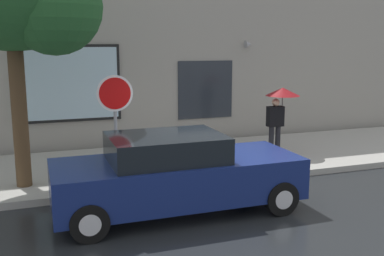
# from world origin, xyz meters

# --- Properties ---
(ground_plane) EXTENTS (60.00, 60.00, 0.00)m
(ground_plane) POSITION_xyz_m (0.00, 0.00, 0.00)
(ground_plane) COLOR black
(sidewalk) EXTENTS (20.00, 4.00, 0.15)m
(sidewalk) POSITION_xyz_m (0.00, 3.00, 0.07)
(sidewalk) COLOR #A3A099
(sidewalk) RESTS_ON ground
(building_facade) EXTENTS (20.00, 0.67, 7.00)m
(building_facade) POSITION_xyz_m (-0.02, 5.50, 3.48)
(building_facade) COLOR #9E998E
(building_facade) RESTS_ON ground
(parked_car) EXTENTS (4.58, 1.83, 1.49)m
(parked_car) POSITION_xyz_m (-0.91, -0.14, 0.74)
(parked_car) COLOR navy
(parked_car) RESTS_ON ground
(fire_hydrant) EXTENTS (0.30, 0.44, 0.79)m
(fire_hydrant) POSITION_xyz_m (0.05, 1.53, 0.54)
(fire_hydrant) COLOR red
(fire_hydrant) RESTS_ON sidewalk
(pedestrian_with_umbrella) EXTENTS (0.92, 0.92, 1.81)m
(pedestrian_with_umbrella) POSITION_xyz_m (2.94, 2.70, 1.57)
(pedestrian_with_umbrella) COLOR black
(pedestrian_with_umbrella) RESTS_ON sidewalk
(stop_sign) EXTENTS (0.76, 0.10, 2.34)m
(stop_sign) POSITION_xyz_m (-1.73, 1.47, 1.80)
(stop_sign) COLOR gray
(stop_sign) RESTS_ON sidewalk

